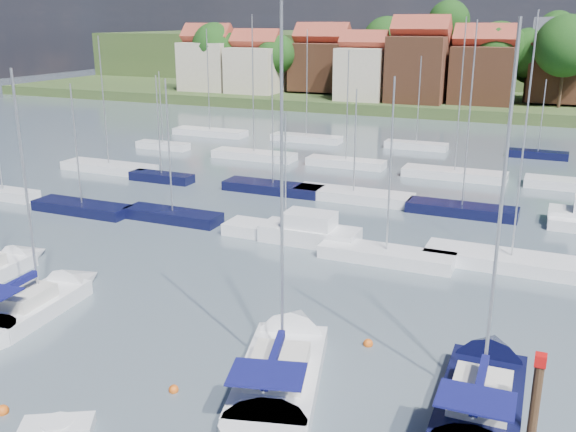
% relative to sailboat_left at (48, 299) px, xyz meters
% --- Properties ---
extents(ground, '(260.00, 260.00, 0.00)m').
position_rel_sailboat_left_xyz_m(ground, '(14.74, 35.49, -0.36)').
color(ground, '#46565F').
rests_on(ground, ground).
extents(sailboat_left, '(3.45, 10.45, 14.03)m').
position_rel_sailboat_left_xyz_m(sailboat_left, '(0.00, 0.00, 0.00)').
color(sailboat_left, white).
rests_on(sailboat_left, ground).
extents(sailboat_centre, '(6.58, 13.22, 17.30)m').
position_rel_sailboat_left_xyz_m(sailboat_centre, '(14.63, -0.54, -0.01)').
color(sailboat_centre, white).
rests_on(sailboat_centre, ground).
extents(sailboat_navy, '(3.44, 12.08, 16.62)m').
position_rel_sailboat_left_xyz_m(sailboat_navy, '(23.28, 0.64, -0.01)').
color(sailboat_navy, black).
rests_on(sailboat_navy, ground).
extents(tender, '(2.97, 2.43, 0.58)m').
position_rel_sailboat_left_xyz_m(tender, '(8.62, -8.72, -0.14)').
color(tender, white).
rests_on(tender, ground).
extents(timber_piling, '(0.40, 0.40, 6.25)m').
position_rel_sailboat_left_xyz_m(timber_piling, '(25.31, -2.73, 0.63)').
color(timber_piling, '#4C331E').
rests_on(timber_piling, ground).
extents(buoy_b, '(0.50, 0.50, 0.50)m').
position_rel_sailboat_left_xyz_m(buoy_b, '(5.69, -8.62, -0.36)').
color(buoy_b, '#D85914').
rests_on(buoy_b, ground).
extents(buoy_c, '(0.43, 0.43, 0.43)m').
position_rel_sailboat_left_xyz_m(buoy_c, '(11.15, -4.55, -0.36)').
color(buoy_c, '#D85914').
rests_on(buoy_c, ground).
extents(buoy_e, '(0.48, 0.48, 0.48)m').
position_rel_sailboat_left_xyz_m(buoy_e, '(17.58, 2.66, -0.36)').
color(buoy_e, '#D85914').
rests_on(buoy_e, ground).
extents(marina_field, '(79.62, 41.41, 15.93)m').
position_rel_sailboat_left_xyz_m(marina_field, '(16.64, 30.63, 0.07)').
color(marina_field, white).
rests_on(marina_field, ground).
extents(far_shore_town, '(212.46, 90.00, 22.27)m').
position_rel_sailboat_left_xyz_m(far_shore_town, '(16.96, 128.15, 4.25)').
color(far_shore_town, '#48592C').
rests_on(far_shore_town, ground).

